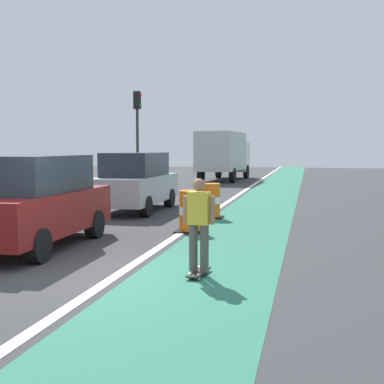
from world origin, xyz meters
TOP-DOWN VIEW (x-y plane):
  - ground_plane at (0.00, 0.00)m, footprint 100.00×100.00m
  - bike_lane_strip at (2.40, 12.00)m, footprint 2.50×80.00m
  - lane_divider_stripe at (0.90, 12.00)m, footprint 0.20×80.00m
  - skateboarder_on_lane at (2.29, 0.34)m, footprint 0.57×0.82m
  - parked_suv_nearest at (-1.79, 2.02)m, footprint 2.01×4.65m
  - parked_suv_second at (-1.78, 8.79)m, footprint 1.92×4.60m
  - traffic_barrel_front at (1.08, 4.86)m, footprint 0.73×0.73m
  - traffic_barrel_mid at (1.12, 7.64)m, footprint 0.73×0.73m
  - delivery_truck_down_block at (-1.50, 26.18)m, footprint 2.69×7.71m
  - traffic_light_corner at (-4.59, 17.25)m, footprint 0.41×0.32m
  - pedestrian_crossing at (-4.01, 14.30)m, footprint 0.34×0.20m

SIDE VIEW (x-z plane):
  - ground_plane at x=0.00m, z-range 0.00..0.00m
  - bike_lane_strip at x=2.40m, z-range 0.00..0.01m
  - lane_divider_stripe at x=0.90m, z-range 0.00..0.01m
  - traffic_barrel_front at x=1.08m, z-range -0.01..1.08m
  - traffic_barrel_mid at x=1.12m, z-range -0.01..1.08m
  - pedestrian_crossing at x=-4.01m, z-range 0.06..1.67m
  - skateboarder_on_lane at x=2.29m, z-range 0.07..1.76m
  - parked_suv_nearest at x=-1.79m, z-range 0.02..2.06m
  - parked_suv_second at x=-1.78m, z-range 0.02..2.06m
  - delivery_truck_down_block at x=-1.50m, z-range 0.23..3.46m
  - traffic_light_corner at x=-4.59m, z-range 0.95..6.05m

